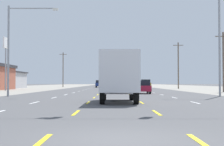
{
  "coord_description": "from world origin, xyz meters",
  "views": [
    {
      "loc": [
        -0.19,
        -7.83,
        1.31
      ],
      "look_at": [
        0.03,
        57.12,
        3.16
      ],
      "focal_mm": 54.76,
      "sensor_mm": 36.0,
      "label": 1
    }
  ],
  "objects": [
    {
      "name": "lane_markings",
      "position": [
        0.0,
        104.5,
        0.01
      ],
      "size": [
        10.64,
        227.6,
        0.01
      ],
      "color": "white",
      "rests_on": "ground"
    },
    {
      "name": "hatchback_inner_right_near",
      "position": [
        3.48,
        32.99,
        0.78
      ],
      "size": [
        1.72,
        3.9,
        1.54
      ],
      "color": "maroon",
      "rests_on": "ground"
    },
    {
      "name": "utility_pole_right_row_0",
      "position": [
        15.44,
        39.89,
        4.4
      ],
      "size": [
        2.2,
        0.26,
        8.42
      ],
      "color": "brown",
      "rests_on": "ground"
    },
    {
      "name": "utility_pole_left_row_2",
      "position": [
        -14.92,
        94.62,
        5.42
      ],
      "size": [
        2.2,
        0.26,
        10.45
      ],
      "color": "brown",
      "rests_on": "ground"
    },
    {
      "name": "box_truck_center_turn_nearest",
      "position": [
        0.25,
        15.06,
        1.84
      ],
      "size": [
        2.4,
        7.2,
        3.23
      ],
      "color": "silver",
      "rests_on": "ground"
    },
    {
      "name": "suv_far_right_mid",
      "position": [
        6.76,
        63.41,
        1.03
      ],
      "size": [
        1.98,
        4.9,
        1.98
      ],
      "color": "#B28C33",
      "rests_on": "ground"
    },
    {
      "name": "streetlight_right_row_0",
      "position": [
        9.86,
        24.84,
        6.03
      ],
      "size": [
        3.45,
        0.26,
        10.65
      ],
      "color": "gray",
      "rests_on": "ground"
    },
    {
      "name": "pole_sign_left_row_1",
      "position": [
        -17.59,
        47.85,
        6.74
      ],
      "size": [
        0.24,
        2.39,
        8.71
      ],
      "color": "gray",
      "rests_on": "ground"
    },
    {
      "name": "ground_plane",
      "position": [
        0.0,
        66.0,
        0.0
      ],
      "size": [
        572.0,
        572.0,
        0.0
      ],
      "primitive_type": "plane",
      "color": "#4C4C4F"
    },
    {
      "name": "suv_inner_left_midfar",
      "position": [
        -3.67,
        86.1,
        1.03
      ],
      "size": [
        1.98,
        4.9,
        1.98
      ],
      "color": "navy",
      "rests_on": "ground"
    },
    {
      "name": "suv_inner_left_far",
      "position": [
        -3.32,
        124.84,
        1.03
      ],
      "size": [
        1.98,
        4.9,
        1.98
      ],
      "color": "black",
      "rests_on": "ground"
    },
    {
      "name": "utility_pole_right_row_1",
      "position": [
        14.12,
        65.62,
        5.2
      ],
      "size": [
        2.2,
        0.26,
        10.01
      ],
      "color": "brown",
      "rests_on": "ground"
    },
    {
      "name": "signal_span_wire",
      "position": [
        -0.25,
        9.2,
        5.25
      ],
      "size": [
        27.6,
        0.53,
        8.7
      ],
      "color": "brown",
      "rests_on": "ground"
    },
    {
      "name": "streetlight_left_row_0",
      "position": [
        -9.57,
        24.84,
        5.2
      ],
      "size": [
        4.87,
        0.26,
        8.74
      ],
      "color": "gray",
      "rests_on": "ground"
    }
  ]
}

